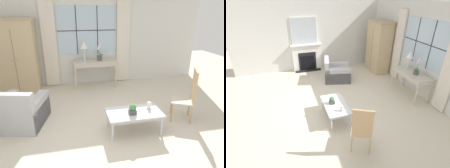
{
  "view_description": "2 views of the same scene",
  "coord_description": "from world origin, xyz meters",
  "views": [
    {
      "loc": [
        -0.57,
        -3.12,
        2.22
      ],
      "look_at": [
        0.21,
        0.45,
        0.85
      ],
      "focal_mm": 32.0,
      "sensor_mm": 36.0,
      "label": 1
    },
    {
      "loc": [
        4.16,
        -1.02,
        3.01
      ],
      "look_at": [
        0.18,
        0.25,
        0.79
      ],
      "focal_mm": 28.0,
      "sensor_mm": 36.0,
      "label": 2
    }
  ],
  "objects": [
    {
      "name": "armchair_upholstered",
      "position": [
        -1.6,
        0.75,
        0.28
      ],
      "size": [
        1.05,
        1.11,
        0.84
      ],
      "color": "#B2B2B7",
      "rests_on": "ground_plane"
    },
    {
      "name": "console_table",
      "position": [
        0.16,
        2.66,
        0.71
      ],
      "size": [
        1.27,
        0.56,
        0.79
      ],
      "color": "beige",
      "rests_on": "ground_plane"
    },
    {
      "name": "coffee_table",
      "position": [
        0.55,
        0.06,
        0.37
      ],
      "size": [
        1.03,
        0.58,
        0.41
      ],
      "color": "silver",
      "rests_on": "ground_plane"
    },
    {
      "name": "ground_plane",
      "position": [
        0.0,
        0.0,
        0.0
      ],
      "size": [
        14.0,
        14.0,
        0.0
      ],
      "primitive_type": "plane",
      "color": "beige"
    },
    {
      "name": "pillar_candle",
      "position": [
        0.87,
        0.12,
        0.48
      ],
      "size": [
        0.1,
        0.1,
        0.15
      ],
      "color": "silver",
      "rests_on": "coffee_table"
    },
    {
      "name": "table_lamp",
      "position": [
        -0.14,
        2.72,
        1.22
      ],
      "size": [
        0.22,
        0.22,
        0.58
      ],
      "color": "silver",
      "rests_on": "console_table"
    },
    {
      "name": "potted_orchid",
      "position": [
        0.31,
        2.68,
        0.98
      ],
      "size": [
        0.19,
        0.15,
        0.53
      ],
      "color": "#4C4C51",
      "rests_on": "console_table"
    },
    {
      "name": "armoire",
      "position": [
        -1.96,
        2.65,
        1.02
      ],
      "size": [
        1.11,
        0.65,
        2.03
      ],
      "color": "tan",
      "rests_on": "ground_plane"
    },
    {
      "name": "side_chair_wooden",
      "position": [
        1.78,
        0.24,
        0.6
      ],
      "size": [
        0.59,
        0.59,
        1.11
      ],
      "color": "beige",
      "rests_on": "ground_plane"
    },
    {
      "name": "potted_plant_small",
      "position": [
        0.49,
        -0.02,
        0.51
      ],
      "size": [
        0.13,
        0.13,
        0.2
      ],
      "color": "#4C4C51",
      "rests_on": "coffee_table"
    },
    {
      "name": "wall_back_windowed",
      "position": [
        0.0,
        3.02,
        1.39
      ],
      "size": [
        7.2,
        0.14,
        2.8
      ],
      "color": "silver",
      "rests_on": "ground_plane"
    }
  ]
}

